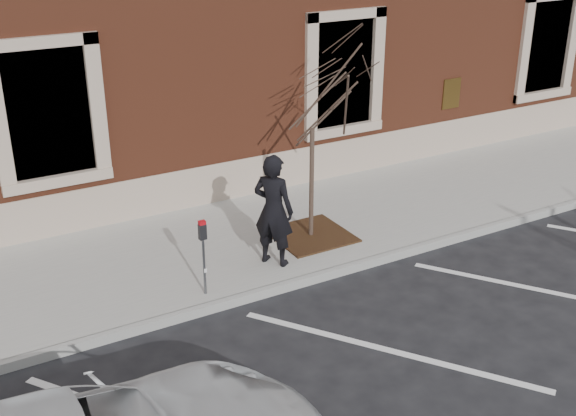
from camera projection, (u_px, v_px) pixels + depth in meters
ground at (306, 283)px, 11.72m from camera, size 120.00×120.00×0.00m
sidewalk_near at (256, 238)px, 13.08m from camera, size 40.00×3.50×0.15m
curb_near at (308, 280)px, 11.65m from camera, size 40.00×0.12×0.15m
parking_stripes at (389, 350)px, 9.97m from camera, size 28.00×4.40×0.01m
man at (273, 210)px, 11.68m from camera, size 0.77×0.83×1.90m
parking_meter at (203, 244)px, 10.77m from camera, size 0.11×0.09×1.23m
tree_grate at (311, 235)px, 12.98m from camera, size 1.32×1.32×0.03m
sapling at (313, 97)px, 11.97m from camera, size 2.20×2.20×3.66m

